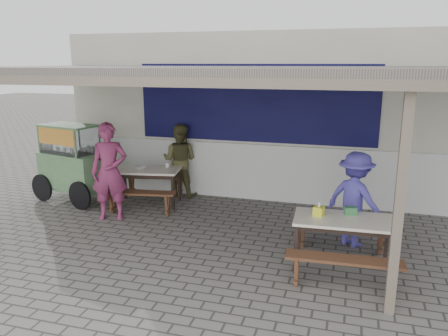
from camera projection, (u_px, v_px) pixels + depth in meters
ground at (221, 256)px, 6.65m from camera, size 60.00×60.00×0.00m
back_wall at (268, 117)px, 9.59m from camera, size 9.00×1.28×3.50m
warung_roof at (238, 73)px, 6.85m from camera, size 9.00×4.21×2.81m
table_left at (147, 173)px, 8.95m from camera, size 1.41×0.94×0.75m
bench_left_street at (139, 197)px, 8.44m from camera, size 1.43×0.53×0.45m
bench_left_wall at (156, 181)px, 9.62m from camera, size 1.43×0.53×0.45m
table_right at (344, 224)px, 6.12m from camera, size 1.41×0.81×0.75m
bench_right_street at (343, 266)px, 5.58m from camera, size 1.49×0.36×0.45m
bench_right_wall at (341, 229)px, 6.81m from camera, size 1.49×0.36×0.45m
vendor_cart at (72, 160)px, 9.17m from camera, size 2.10×1.12×1.63m
patron_street_side at (109, 172)px, 8.07m from camera, size 0.77×0.63×1.82m
patron_wall_side at (180, 160)px, 9.52m from camera, size 0.79×0.62×1.60m
patron_right_table at (355, 199)px, 6.91m from camera, size 1.14×1.01×1.53m
tissue_box at (319, 211)px, 6.20m from camera, size 0.16×0.16×0.13m
donation_box at (350, 211)px, 6.25m from camera, size 0.19×0.15×0.11m
condiment_jar at (168, 165)px, 9.11m from camera, size 0.09×0.09×0.10m
condiment_bowl at (141, 167)px, 8.97m from camera, size 0.29×0.29×0.05m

